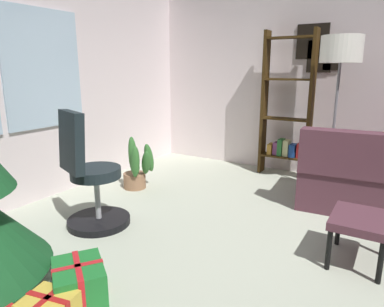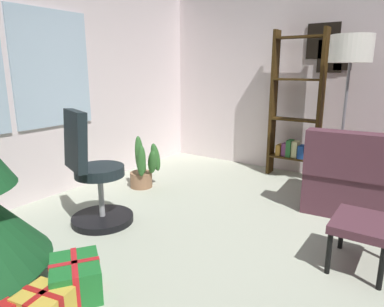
% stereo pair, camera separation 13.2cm
% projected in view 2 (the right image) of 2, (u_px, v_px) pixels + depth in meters
% --- Properties ---
extents(ground_plane, '(4.83, 5.32, 0.10)m').
position_uv_depth(ground_plane, '(284.00, 278.00, 2.42)').
color(ground_plane, '#B3B9A5').
extents(wall_back_with_windows, '(4.83, 0.12, 2.50)m').
position_uv_depth(wall_back_with_windows, '(38.00, 81.00, 3.57)').
color(wall_back_with_windows, silver).
rests_on(wall_back_with_windows, ground_plane).
extents(wall_right_with_frames, '(0.12, 5.32, 2.50)m').
position_uv_depth(wall_right_with_frames, '(363.00, 80.00, 4.08)').
color(wall_right_with_frames, silver).
rests_on(wall_right_with_frames, ground_plane).
extents(footstool, '(0.48, 0.38, 0.36)m').
position_uv_depth(footstool, '(362.00, 227.00, 2.40)').
color(footstool, '#532E3A').
rests_on(footstool, ground_plane).
extents(gift_box_green, '(0.45, 0.46, 0.23)m').
position_uv_depth(gift_box_green, '(76.00, 278.00, 2.15)').
color(gift_box_green, '#1E722D').
rests_on(gift_box_green, ground_plane).
extents(gift_box_gold, '(0.28, 0.30, 0.19)m').
position_uv_depth(gift_box_gold, '(44.00, 307.00, 1.92)').
color(gift_box_gold, gold).
rests_on(gift_box_gold, ground_plane).
extents(office_chair, '(0.58, 0.56, 1.05)m').
position_uv_depth(office_chair, '(94.00, 180.00, 3.06)').
color(office_chair, black).
rests_on(office_chair, ground_plane).
extents(bookshelf, '(0.18, 0.64, 1.85)m').
position_uv_depth(bookshelf, '(296.00, 115.00, 4.35)').
color(bookshelf, '#38250D').
rests_on(bookshelf, ground_plane).
extents(floor_lamp, '(0.43, 0.43, 1.72)m').
position_uv_depth(floor_lamp, '(350.00, 57.00, 3.57)').
color(floor_lamp, slate).
rests_on(floor_lamp, ground_plane).
extents(potted_plant, '(0.42, 0.41, 0.64)m').
position_uv_depth(potted_plant, '(144.00, 167.00, 4.03)').
color(potted_plant, '#926749').
rests_on(potted_plant, ground_plane).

